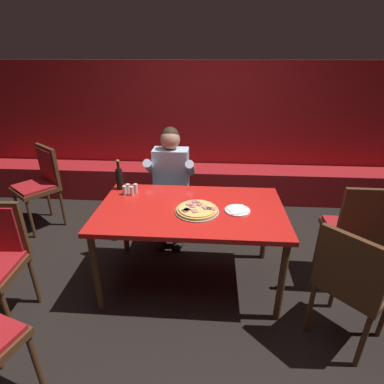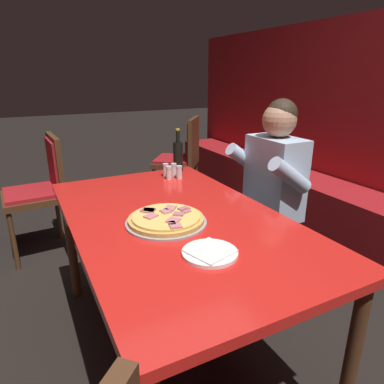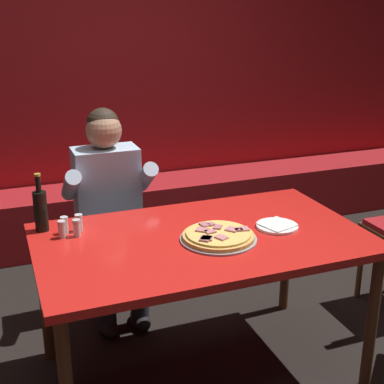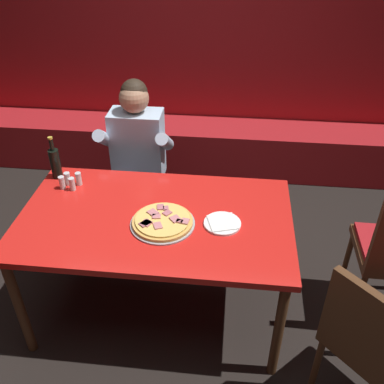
{
  "view_description": "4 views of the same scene",
  "coord_description": "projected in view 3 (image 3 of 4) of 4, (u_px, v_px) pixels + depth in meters",
  "views": [
    {
      "loc": [
        0.17,
        -2.24,
        1.96
      ],
      "look_at": [
        0.01,
        0.07,
        0.89
      ],
      "focal_mm": 28.0,
      "sensor_mm": 36.0,
      "label": 1
    },
    {
      "loc": [
        1.36,
        -0.61,
        1.41
      ],
      "look_at": [
        -0.12,
        0.15,
        0.84
      ],
      "focal_mm": 32.0,
      "sensor_mm": 36.0,
      "label": 2
    },
    {
      "loc": [
        -0.88,
        -2.19,
        1.81
      ],
      "look_at": [
        0.05,
        0.26,
        0.91
      ],
      "focal_mm": 50.0,
      "sensor_mm": 36.0,
      "label": 3
    },
    {
      "loc": [
        0.42,
        -1.91,
        2.3
      ],
      "look_at": [
        0.21,
        0.06,
        0.92
      ],
      "focal_mm": 40.0,
      "sensor_mm": 36.0,
      "label": 4
    }
  ],
  "objects": [
    {
      "name": "ground_plane",
      "position": [
        201.0,
        371.0,
        2.82
      ],
      "size": [
        24.0,
        24.0,
        0.0
      ],
      "primitive_type": "plane",
      "color": "black"
    },
    {
      "name": "booth_wall_panel",
      "position": [
        104.0,
        118.0,
        4.44
      ],
      "size": [
        6.8,
        0.16,
        1.9
      ],
      "primitive_type": "cube",
      "color": "#A3191E",
      "rests_on": "ground_plane"
    },
    {
      "name": "booth_bench",
      "position": [
        117.0,
        212.0,
        4.39
      ],
      "size": [
        6.46,
        0.48,
        0.46
      ],
      "primitive_type": "cube",
      "color": "#A3191E",
      "rests_on": "ground_plane"
    },
    {
      "name": "main_dining_table",
      "position": [
        202.0,
        250.0,
        2.59
      ],
      "size": [
        1.58,
        0.93,
        0.78
      ],
      "color": "#4C2D19",
      "rests_on": "ground_plane"
    },
    {
      "name": "pizza",
      "position": [
        218.0,
        236.0,
        2.52
      ],
      "size": [
        0.37,
        0.37,
        0.05
      ],
      "color": "#9E9EA3",
      "rests_on": "main_dining_table"
    },
    {
      "name": "plate_white_paper",
      "position": [
        277.0,
        226.0,
        2.66
      ],
      "size": [
        0.21,
        0.21,
        0.02
      ],
      "color": "white",
      "rests_on": "main_dining_table"
    },
    {
      "name": "beer_bottle",
      "position": [
        41.0,
        209.0,
        2.6
      ],
      "size": [
        0.07,
        0.07,
        0.29
      ],
      "color": "black",
      "rests_on": "main_dining_table"
    },
    {
      "name": "shaker_parmesan",
      "position": [
        65.0,
        226.0,
        2.59
      ],
      "size": [
        0.04,
        0.04,
        0.09
      ],
      "color": "silver",
      "rests_on": "main_dining_table"
    },
    {
      "name": "shaker_red_pepper_flakes",
      "position": [
        79.0,
        223.0,
        2.62
      ],
      "size": [
        0.04,
        0.04,
        0.09
      ],
      "color": "silver",
      "rests_on": "main_dining_table"
    },
    {
      "name": "shaker_oregano",
      "position": [
        77.0,
        229.0,
        2.55
      ],
      "size": [
        0.04,
        0.04,
        0.09
      ],
      "color": "silver",
      "rests_on": "main_dining_table"
    },
    {
      "name": "shaker_black_pepper",
      "position": [
        62.0,
        230.0,
        2.54
      ],
      "size": [
        0.04,
        0.04,
        0.09
      ],
      "color": "silver",
      "rests_on": "main_dining_table"
    },
    {
      "name": "diner_seated_blue_shirt",
      "position": [
        111.0,
        206.0,
        3.16
      ],
      "size": [
        0.53,
        0.53,
        1.27
      ],
      "color": "black",
      "rests_on": "ground_plane"
    }
  ]
}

